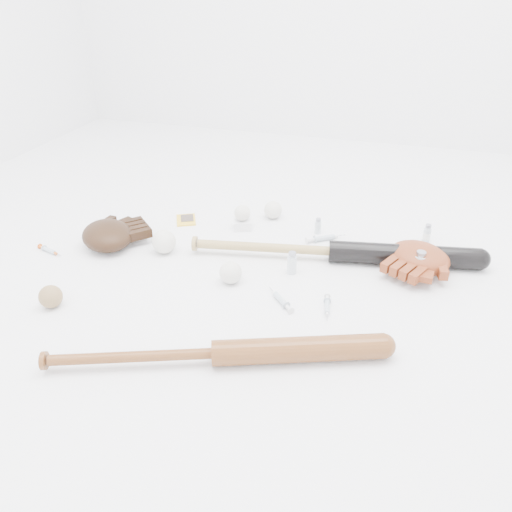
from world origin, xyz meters
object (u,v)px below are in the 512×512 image
(glove_dark, at_px, (107,235))
(bat_wood, at_px, (216,353))
(pedestal, at_px, (243,224))
(bat_dark, at_px, (332,251))

(glove_dark, bearing_deg, bat_wood, 5.49)
(bat_wood, distance_m, pedestal, 0.74)
(bat_dark, xyz_separation_m, pedestal, (-0.36, 0.14, -0.02))
(pedestal, bearing_deg, bat_wood, -77.04)
(bat_dark, relative_size, glove_dark, 4.10)
(bat_wood, bearing_deg, pedestal, 82.51)
(pedestal, bearing_deg, bat_dark, -21.27)
(bat_dark, height_order, pedestal, bat_dark)
(bat_wood, bearing_deg, bat_dark, 51.04)
(bat_dark, height_order, glove_dark, glove_dark)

